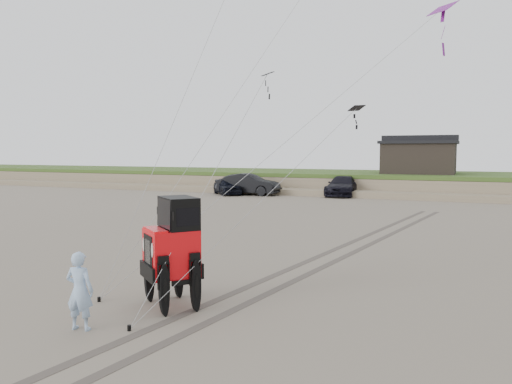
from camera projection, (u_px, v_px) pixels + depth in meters
ground at (155, 316)px, 11.13m from camera, size 160.00×160.00×0.00m
dune_ridge at (396, 183)px, 45.32m from camera, size 160.00×14.25×1.73m
cabin at (419, 156)px, 43.87m from camera, size 6.40×5.40×3.35m
truck_a at (227, 186)px, 42.48m from camera, size 4.10×4.31×1.45m
truck_b at (248, 184)px, 42.11m from camera, size 5.45×1.97×1.79m
truck_c at (343, 186)px, 41.27m from camera, size 2.57×5.74×1.64m
jeep at (171, 263)px, 11.78m from camera, size 5.39×5.86×2.08m
man at (80, 291)px, 10.23m from camera, size 0.66×0.50×1.64m
stake_main at (99, 299)px, 12.20m from camera, size 0.08×0.08×0.12m
stake_aux at (129, 328)px, 10.23m from camera, size 0.08×0.08×0.12m
tire_tracks at (334, 255)px, 17.64m from camera, size 5.22×29.74×0.01m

